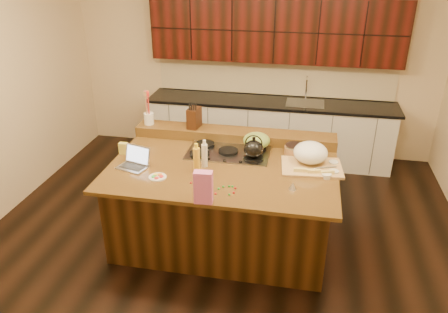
# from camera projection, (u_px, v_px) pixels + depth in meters

# --- Properties ---
(room) EXTENTS (5.52, 5.02, 2.72)m
(room) POSITION_uv_depth(u_px,v_px,m) (223.00, 128.00, 4.45)
(room) COLOR black
(room) RESTS_ON ground
(island) EXTENTS (2.40, 1.60, 0.92)m
(island) POSITION_uv_depth(u_px,v_px,m) (223.00, 202.00, 4.84)
(island) COLOR black
(island) RESTS_ON ground
(back_ledge) EXTENTS (2.40, 0.30, 0.12)m
(back_ledge) POSITION_uv_depth(u_px,v_px,m) (234.00, 135.00, 5.23)
(back_ledge) COLOR black
(back_ledge) RESTS_ON island
(cooktop) EXTENTS (0.92, 0.52, 0.05)m
(cooktop) POSITION_uv_depth(u_px,v_px,m) (228.00, 152.00, 4.90)
(cooktop) COLOR gray
(cooktop) RESTS_ON island
(back_counter) EXTENTS (3.70, 0.66, 2.40)m
(back_counter) POSITION_uv_depth(u_px,v_px,m) (272.00, 97.00, 6.53)
(back_counter) COLOR silver
(back_counter) RESTS_ON ground
(kettle) EXTENTS (0.28, 0.28, 0.19)m
(kettle) POSITION_uv_depth(u_px,v_px,m) (254.00, 149.00, 4.68)
(kettle) COLOR black
(kettle) RESTS_ON cooktop
(green_bowl) EXTENTS (0.39, 0.39, 0.17)m
(green_bowl) POSITION_uv_depth(u_px,v_px,m) (257.00, 140.00, 4.91)
(green_bowl) COLOR olive
(green_bowl) RESTS_ON cooktop
(laptop) EXTENTS (0.36, 0.31, 0.21)m
(laptop) POSITION_uv_depth(u_px,v_px,m) (135.00, 161.00, 4.60)
(laptop) COLOR #B7B7BC
(laptop) RESTS_ON island
(oil_bottle) EXTENTS (0.09, 0.09, 0.27)m
(oil_bottle) POSITION_uv_depth(u_px,v_px,m) (197.00, 160.00, 4.45)
(oil_bottle) COLOR gold
(oil_bottle) RESTS_ON island
(vinegar_bottle) EXTENTS (0.08, 0.08, 0.25)m
(vinegar_bottle) POSITION_uv_depth(u_px,v_px,m) (205.00, 155.00, 4.57)
(vinegar_bottle) COLOR silver
(vinegar_bottle) RESTS_ON island
(wooden_tray) EXTENTS (0.66, 0.53, 0.25)m
(wooden_tray) POSITION_uv_depth(u_px,v_px,m) (311.00, 156.00, 4.59)
(wooden_tray) COLOR tan
(wooden_tray) RESTS_ON island
(ramekin_a) EXTENTS (0.10, 0.10, 0.04)m
(ramekin_a) POSITION_uv_depth(u_px,v_px,m) (326.00, 176.00, 4.39)
(ramekin_a) COLOR white
(ramekin_a) RESTS_ON island
(ramekin_b) EXTENTS (0.13, 0.13, 0.04)m
(ramekin_b) POSITION_uv_depth(u_px,v_px,m) (334.00, 173.00, 4.44)
(ramekin_b) COLOR white
(ramekin_b) RESTS_ON island
(ramekin_c) EXTENTS (0.13, 0.13, 0.04)m
(ramekin_c) POSITION_uv_depth(u_px,v_px,m) (333.00, 163.00, 4.63)
(ramekin_c) COLOR white
(ramekin_c) RESTS_ON island
(strainer_bowl) EXTENTS (0.25, 0.25, 0.09)m
(strainer_bowl) POSITION_uv_depth(u_px,v_px,m) (295.00, 150.00, 4.87)
(strainer_bowl) COLOR #996B3F
(strainer_bowl) RESTS_ON island
(kitchen_timer) EXTENTS (0.11, 0.11, 0.07)m
(kitchen_timer) POSITION_uv_depth(u_px,v_px,m) (293.00, 186.00, 4.18)
(kitchen_timer) COLOR silver
(kitchen_timer) RESTS_ON island
(pink_bag) EXTENTS (0.17, 0.10, 0.31)m
(pink_bag) POSITION_uv_depth(u_px,v_px,m) (203.00, 187.00, 3.91)
(pink_bag) COLOR pink
(pink_bag) RESTS_ON island
(candy_plate) EXTENTS (0.20, 0.20, 0.01)m
(candy_plate) POSITION_uv_depth(u_px,v_px,m) (158.00, 177.00, 4.39)
(candy_plate) COLOR white
(candy_plate) RESTS_ON island
(package_box) EXTENTS (0.09, 0.07, 0.13)m
(package_box) POSITION_uv_depth(u_px,v_px,m) (123.00, 148.00, 4.87)
(package_box) COLOR #CFC649
(package_box) RESTS_ON island
(utensil_crock) EXTENTS (0.16, 0.16, 0.14)m
(utensil_crock) POSITION_uv_depth(u_px,v_px,m) (149.00, 119.00, 5.36)
(utensil_crock) COLOR white
(utensil_crock) RESTS_ON back_ledge
(knife_block) EXTENTS (0.15, 0.22, 0.24)m
(knife_block) POSITION_uv_depth(u_px,v_px,m) (194.00, 118.00, 5.24)
(knife_block) COLOR black
(knife_block) RESTS_ON back_ledge
(gumdrop_0) EXTENTS (0.02, 0.02, 0.02)m
(gumdrop_0) POSITION_uv_depth(u_px,v_px,m) (216.00, 194.00, 4.09)
(gumdrop_0) COLOR red
(gumdrop_0) RESTS_ON island
(gumdrop_1) EXTENTS (0.02, 0.02, 0.02)m
(gumdrop_1) POSITION_uv_depth(u_px,v_px,m) (232.00, 186.00, 4.22)
(gumdrop_1) COLOR #198C26
(gumdrop_1) RESTS_ON island
(gumdrop_2) EXTENTS (0.02, 0.02, 0.02)m
(gumdrop_2) POSITION_uv_depth(u_px,v_px,m) (191.00, 183.00, 4.28)
(gumdrop_2) COLOR red
(gumdrop_2) RESTS_ON island
(gumdrop_3) EXTENTS (0.02, 0.02, 0.02)m
(gumdrop_3) POSITION_uv_depth(u_px,v_px,m) (223.00, 187.00, 4.21)
(gumdrop_3) COLOR #198C26
(gumdrop_3) RESTS_ON island
(gumdrop_4) EXTENTS (0.02, 0.02, 0.02)m
(gumdrop_4) POSITION_uv_depth(u_px,v_px,m) (235.00, 188.00, 4.19)
(gumdrop_4) COLOR red
(gumdrop_4) RESTS_ON island
(gumdrop_5) EXTENTS (0.02, 0.02, 0.02)m
(gumdrop_5) POSITION_uv_depth(u_px,v_px,m) (229.00, 195.00, 4.08)
(gumdrop_5) COLOR #198C26
(gumdrop_5) RESTS_ON island
(gumdrop_6) EXTENTS (0.02, 0.02, 0.02)m
(gumdrop_6) POSITION_uv_depth(u_px,v_px,m) (207.00, 193.00, 4.11)
(gumdrop_6) COLOR red
(gumdrop_6) RESTS_ON island
(gumdrop_7) EXTENTS (0.02, 0.02, 0.02)m
(gumdrop_7) POSITION_uv_depth(u_px,v_px,m) (203.00, 192.00, 4.13)
(gumdrop_7) COLOR #198C26
(gumdrop_7) RESTS_ON island
(gumdrop_8) EXTENTS (0.02, 0.02, 0.02)m
(gumdrop_8) POSITION_uv_depth(u_px,v_px,m) (234.00, 193.00, 4.11)
(gumdrop_8) COLOR red
(gumdrop_8) RESTS_ON island
(gumdrop_9) EXTENTS (0.02, 0.02, 0.02)m
(gumdrop_9) POSITION_uv_depth(u_px,v_px,m) (219.00, 189.00, 4.18)
(gumdrop_9) COLOR #198C26
(gumdrop_9) RESTS_ON island
(gumdrop_10) EXTENTS (0.02, 0.02, 0.02)m
(gumdrop_10) POSITION_uv_depth(u_px,v_px,m) (195.00, 186.00, 4.22)
(gumdrop_10) COLOR red
(gumdrop_10) RESTS_ON island
(gumdrop_11) EXTENTS (0.02, 0.02, 0.02)m
(gumdrop_11) POSITION_uv_depth(u_px,v_px,m) (229.00, 186.00, 4.22)
(gumdrop_11) COLOR #198C26
(gumdrop_11) RESTS_ON island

